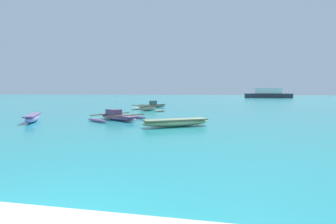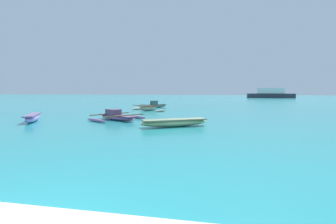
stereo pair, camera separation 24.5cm
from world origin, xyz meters
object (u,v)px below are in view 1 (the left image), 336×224
Objects in this scene: moored_boat_2 at (155,105)px; moored_boat_4 at (117,116)px; moored_boat_0 at (176,122)px; distant_ferry at (268,94)px; moored_boat_3 at (148,108)px; moored_boat_1 at (33,118)px.

moored_boat_2 is 13.12m from moored_boat_4.
moored_boat_2 is 0.68× the size of moored_boat_4.
moored_boat_0 is 63.84m from distant_ferry.
distant_ferry is at bearing 13.29° from moored_boat_3.
moored_boat_4 reaches higher than moored_boat_0.
moored_boat_4 is at bearing 83.91° from moored_boat_1.
moored_boat_1 is 1.19× the size of moored_boat_2.
moored_boat_4 is (4.99, 2.05, -0.03)m from moored_boat_1.
distant_ferry is (15.73, 61.86, 0.87)m from moored_boat_0.
moored_boat_2 is (4.49, 15.16, 0.03)m from moored_boat_1.
moored_boat_4 is at bearing -108.83° from distant_ferry.
moored_boat_4 is at bearing -143.69° from moored_boat_3.
distant_ferry reaches higher than moored_boat_2.
moored_boat_1 is (-9.51, 0.44, 0.03)m from moored_boat_0.
moored_boat_3 is (4.82, 10.53, -0.01)m from moored_boat_1.
moored_boat_2 is 4.64m from moored_boat_3.
moored_boat_3 is at bearing -111.87° from distant_ferry.
distant_ferry is (20.42, 50.89, 0.85)m from moored_boat_3.
moored_boat_3 reaches higher than moored_boat_0.
moored_boat_0 is 0.94× the size of moored_boat_4.
moored_boat_2 is (-5.02, 15.60, 0.06)m from moored_boat_0.
moored_boat_0 is at bearing -121.72° from moored_boat_3.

